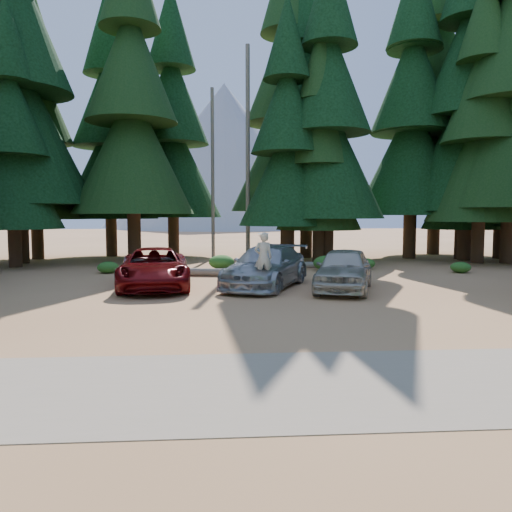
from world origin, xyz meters
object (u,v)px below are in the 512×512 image
Objects in this scene: silver_minivan_right at (344,269)px; frisbee_player at (263,257)px; log_mid at (281,265)px; log_right at (318,265)px; red_pickup at (154,268)px; log_left at (190,272)px; silver_minivan_center at (266,267)px.

frisbee_player is (-2.84, -0.82, 0.50)m from silver_minivan_right.
silver_minivan_right is 2.68× the size of frisbee_player.
log_mid is 1.84m from log_right.
red_pickup is 4.18m from frisbee_player.
red_pickup is 1.18× the size of silver_minivan_right.
log_left is 1.33× the size of log_mid.
silver_minivan_center is 1.16× the size of silver_minivan_right.
red_pickup is 9.53m from log_right.
log_right is (0.55, 7.33, -0.59)m from silver_minivan_right.
frisbee_player is 8.70m from log_mid.
frisbee_player is 0.46× the size of log_mid.
frisbee_player is 6.08m from log_left.
log_right is (1.81, -0.34, 0.00)m from log_mid.
log_right is (3.14, 6.33, -0.59)m from silver_minivan_center.
silver_minivan_right is 7.18m from log_left.
log_right is at bearing -117.16° from frisbee_player.
silver_minivan_center is at bearing -6.52° from red_pickup.
red_pickup reaches higher than log_left.
log_mid is (-1.26, 7.67, -0.60)m from silver_minivan_right.
silver_minivan_center is 1.44× the size of log_mid.
silver_minivan_right is (6.56, -1.02, 0.03)m from red_pickup.
log_left is (-2.96, 3.53, -0.57)m from silver_minivan_center.
silver_minivan_center is at bearing -102.60° from frisbee_player.
log_right is at bearing 105.06° from silver_minivan_right.
frisbee_player is at bearing -144.60° from silver_minivan_right.
frisbee_player reaches higher than silver_minivan_center.
silver_minivan_right is at bearing 3.13° from silver_minivan_center.
silver_minivan_center is (3.97, -0.02, 0.02)m from red_pickup.
log_mid is (5.30, 6.65, -0.57)m from red_pickup.
log_mid is (1.58, 8.49, -1.09)m from frisbee_player.
silver_minivan_center reaches higher than log_right.
red_pickup is at bearing -95.55° from log_left.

